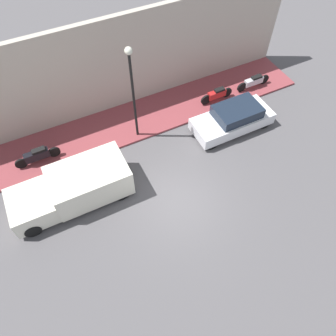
{
  "coord_description": "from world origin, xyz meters",
  "views": [
    {
      "loc": [
        -6.43,
        3.66,
        12.46
      ],
      "look_at": [
        1.36,
        -0.22,
        0.6
      ],
      "focal_mm": 35.0,
      "sensor_mm": 36.0,
      "label": 1
    }
  ],
  "objects": [
    {
      "name": "scooter_silver",
      "position": [
        4.67,
        -7.27,
        0.51
      ],
      "size": [
        0.3,
        2.1,
        0.72
      ],
      "color": "#B7B7BF",
      "rests_on": "sidewalk"
    },
    {
      "name": "delivery_van",
      "position": [
        2.07,
        3.93,
        0.83
      ],
      "size": [
        2.04,
        5.03,
        1.6
      ],
      "color": "silver",
      "rests_on": "ground_plane"
    },
    {
      "name": "streetlamp",
      "position": [
        4.28,
        0.04,
        3.31
      ],
      "size": [
        0.33,
        0.33,
        4.96
      ],
      "color": "black",
      "rests_on": "sidewalk"
    },
    {
      "name": "building_facade",
      "position": [
        6.82,
        0.0,
        2.5
      ],
      "size": [
        0.3,
        19.4,
        5.01
      ],
      "color": "#B2A899",
      "rests_on": "ground_plane"
    },
    {
      "name": "motorcycle_red",
      "position": [
        4.67,
        -4.84,
        0.52
      ],
      "size": [
        0.3,
        1.92,
        0.74
      ],
      "color": "#B21E1E",
      "rests_on": "sidewalk"
    },
    {
      "name": "ground_plane",
      "position": [
        0.0,
        0.0,
        0.0
      ],
      "size": [
        60.0,
        60.0,
        0.0
      ],
      "primitive_type": "plane",
      "color": "#514F51"
    },
    {
      "name": "parked_car",
      "position": [
        2.64,
        -4.55,
        0.64
      ],
      "size": [
        1.72,
        4.12,
        1.32
      ],
      "color": "silver",
      "rests_on": "ground_plane"
    },
    {
      "name": "motorcycle_black",
      "position": [
        4.75,
        4.88,
        0.55
      ],
      "size": [
        0.3,
        2.11,
        0.8
      ],
      "color": "black",
      "rests_on": "sidewalk"
    },
    {
      "name": "sidewalk",
      "position": [
        5.27,
        0.0,
        0.06
      ],
      "size": [
        2.78,
        19.4,
        0.11
      ],
      "color": "brown",
      "rests_on": "ground_plane"
    }
  ]
}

